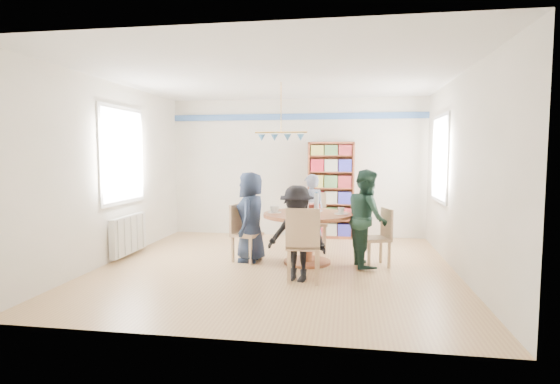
% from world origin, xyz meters
% --- Properties ---
extents(ground, '(5.00, 5.00, 0.00)m').
position_xyz_m(ground, '(0.00, 0.00, 0.00)').
color(ground, tan).
extents(room_shell, '(5.00, 5.00, 5.00)m').
position_xyz_m(room_shell, '(-0.26, 0.87, 1.65)').
color(room_shell, white).
rests_on(room_shell, ground).
extents(radiator, '(0.12, 1.00, 0.60)m').
position_xyz_m(radiator, '(-2.42, 0.30, 0.35)').
color(radiator, silver).
rests_on(radiator, ground).
extents(dining_table, '(1.30, 1.30, 0.75)m').
position_xyz_m(dining_table, '(0.43, 0.29, 0.56)').
color(dining_table, brown).
rests_on(dining_table, ground).
extents(chair_left, '(0.49, 0.49, 0.87)m').
position_xyz_m(chair_left, '(-0.55, 0.29, 0.48)').
color(chair_left, tan).
rests_on(chair_left, ground).
extents(chair_right, '(0.47, 0.47, 0.84)m').
position_xyz_m(chair_right, '(1.48, 0.31, 0.46)').
color(chair_right, tan).
rests_on(chair_right, ground).
extents(chair_far, '(0.47, 0.47, 0.96)m').
position_xyz_m(chair_far, '(0.45, 1.29, 0.53)').
color(chair_far, tan).
rests_on(chair_far, ground).
extents(chair_near, '(0.43, 0.43, 0.96)m').
position_xyz_m(chair_near, '(0.47, -0.70, 0.53)').
color(chair_near, tan).
rests_on(chair_near, ground).
extents(person_left, '(0.43, 0.66, 1.35)m').
position_xyz_m(person_left, '(-0.43, 0.30, 0.68)').
color(person_left, '#172033').
rests_on(person_left, ground).
extents(person_right, '(0.66, 0.78, 1.41)m').
position_xyz_m(person_right, '(1.29, 0.26, 0.70)').
color(person_right, '#1B362B').
rests_on(person_right, ground).
extents(person_far, '(0.55, 0.45, 1.29)m').
position_xyz_m(person_far, '(0.40, 1.19, 0.64)').
color(person_far, gray).
rests_on(person_far, ground).
extents(person_near, '(0.89, 0.66, 1.23)m').
position_xyz_m(person_near, '(0.38, -0.62, 0.61)').
color(person_near, black).
rests_on(person_near, ground).
extents(bookshelf, '(0.88, 0.26, 1.85)m').
position_xyz_m(bookshelf, '(0.69, 2.34, 0.91)').
color(bookshelf, brown).
rests_on(bookshelf, ground).
extents(tableware, '(1.19, 1.19, 0.31)m').
position_xyz_m(tableware, '(0.40, 0.32, 0.82)').
color(tableware, white).
rests_on(tableware, dining_table).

